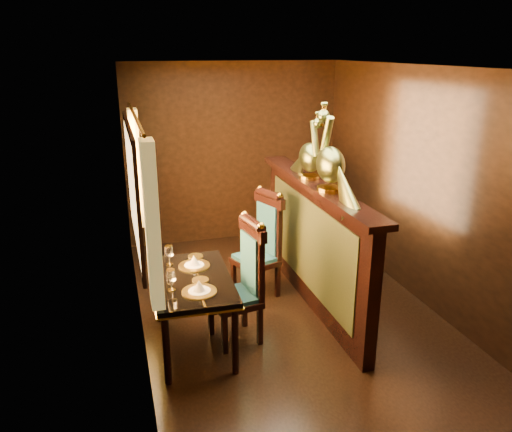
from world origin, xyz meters
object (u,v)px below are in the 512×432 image
at_px(chair_right, 264,241).
at_px(chair_left, 245,277).
at_px(peacock_right, 311,145).
at_px(dining_table, 192,285).
at_px(peacock_left, 331,149).

bearing_deg(chair_right, chair_left, -136.85).
bearing_deg(peacock_right, chair_left, -143.80).
relative_size(chair_left, peacock_right, 1.70).
distance_m(dining_table, chair_left, 0.51).
relative_size(chair_right, peacock_left, 1.49).
bearing_deg(chair_left, peacock_left, -0.27).
relative_size(dining_table, chair_right, 0.99).
bearing_deg(chair_left, peacock_right, 27.13).
bearing_deg(peacock_right, peacock_left, -90.00).
height_order(chair_left, chair_right, chair_left).
bearing_deg(peacock_left, peacock_right, 90.00).
relative_size(chair_left, peacock_left, 1.49).
height_order(dining_table, peacock_left, peacock_left).
relative_size(chair_right, peacock_right, 1.70).
bearing_deg(peacock_left, chair_left, -171.20).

